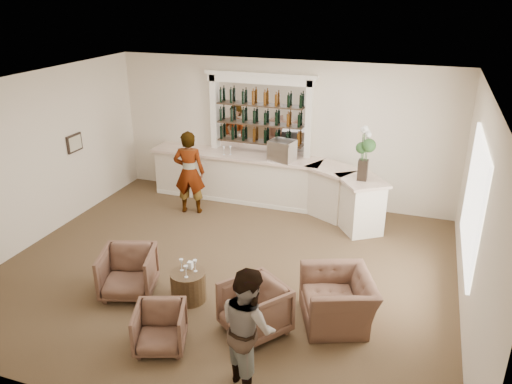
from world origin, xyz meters
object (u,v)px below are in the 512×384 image
armchair_left (128,272)px  flower_vase (364,150)px  bar_counter (268,182)px  armchair_far (338,299)px  guest (248,327)px  espresso_machine (282,150)px  sommelier (189,172)px  armchair_center (160,328)px  armchair_right (254,309)px  cocktail_table (189,286)px

armchair_left → flower_vase: 5.05m
bar_counter → armchair_far: (2.36, -3.85, -0.20)m
guest → espresso_machine: 5.63m
sommelier → guest: 5.48m
armchair_left → armchair_far: 3.43m
bar_counter → armchair_center: bar_counter is taller
armchair_right → espresso_machine: bearing=138.2°
armchair_right → armchair_far: bearing=67.4°
cocktail_table → guest: 2.17m
cocktail_table → armchair_center: (0.15, -1.20, 0.07)m
bar_counter → armchair_right: (1.25, -4.51, -0.18)m
armchair_center → flower_vase: bearing=45.8°
sommelier → armchair_left: size_ratio=2.18×
armchair_right → cocktail_table: bearing=-161.5°
armchair_center → armchair_far: (2.24, 1.43, 0.05)m
sommelier → armchair_left: (0.48, -3.32, -0.55)m
bar_counter → armchair_center: bearing=-88.8°
espresso_machine → flower_vase: (1.88, -0.64, 0.40)m
cocktail_table → armchair_right: bearing=-18.2°
sommelier → armchair_left: 3.40m
guest → armchair_far: size_ratio=1.44×
guest → armchair_center: guest is taller
armchair_far → flower_vase: (-0.15, 3.20, 1.40)m
espresso_machine → flower_vase: flower_vase is taller
bar_counter → guest: 5.69m
espresso_machine → armchair_right: bearing=-66.8°
armchair_center → sommelier: bearing=90.9°
bar_counter → espresso_machine: size_ratio=10.69×
cocktail_table → armchair_left: (-1.02, -0.16, 0.15)m
armchair_left → armchair_far: armchair_left is taller
guest → armchair_right: guest is taller
flower_vase → armchair_left: bearing=-132.2°
sommelier → guest: size_ratio=1.13×
sommelier → flower_vase: flower_vase is taller
sommelier → espresso_machine: size_ratio=3.54×
flower_vase → cocktail_table: bearing=-123.2°
guest → armchair_center: 1.50m
armchair_left → armchair_far: (3.41, 0.39, -0.02)m
sommelier → armchair_far: 4.90m
bar_counter → cocktail_table: size_ratio=9.94×
guest → sommelier: bearing=-13.5°
armchair_left → espresso_machine: size_ratio=1.62×
armchair_left → guest: bearing=-43.7°
cocktail_table → espresso_machine: 4.25m
guest → flower_vase: size_ratio=1.48×
cocktail_table → armchair_far: bearing=5.6°
cocktail_table → armchair_left: size_ratio=0.66×
guest → armchair_right: size_ratio=1.93×
cocktail_table → sommelier: size_ratio=0.30×
bar_counter → armchair_left: size_ratio=6.58×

